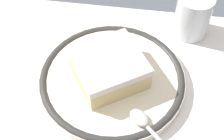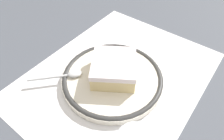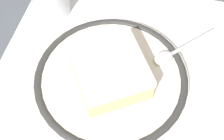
{
  "view_description": "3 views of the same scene",
  "coord_description": "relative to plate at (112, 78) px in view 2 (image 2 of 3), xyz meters",
  "views": [
    {
      "loc": [
        0.06,
        -0.31,
        0.44
      ],
      "look_at": [
        0.02,
        -0.0,
        0.04
      ],
      "focal_mm": 54.06,
      "sensor_mm": 36.0,
      "label": 1
    },
    {
      "loc": [
        0.26,
        0.18,
        0.36
      ],
      "look_at": [
        0.02,
        -0.0,
        0.04
      ],
      "focal_mm": 32.63,
      "sensor_mm": 36.0,
      "label": 2
    },
    {
      "loc": [
        -0.22,
        -0.06,
        0.42
      ],
      "look_at": [
        0.02,
        -0.0,
        0.04
      ],
      "focal_mm": 51.11,
      "sensor_mm": 36.0,
      "label": 3
    }
  ],
  "objects": [
    {
      "name": "placemat",
      "position": [
        -0.02,
        0.0,
        -0.01
      ],
      "size": [
        0.46,
        0.36,
        0.0
      ],
      "primitive_type": "cube",
      "color": "white",
      "rests_on": "ground_plane"
    },
    {
      "name": "ground_plane",
      "position": [
        -0.02,
        0.0,
        -0.01
      ],
      "size": [
        2.4,
        2.4,
        0.0
      ],
      "primitive_type": "plane",
      "color": "#4C515B"
    },
    {
      "name": "plate",
      "position": [
        0.0,
        0.0,
        0.0
      ],
      "size": [
        0.23,
        0.23,
        0.02
      ],
      "color": "silver",
      "rests_on": "placemat"
    },
    {
      "name": "cake_slice",
      "position": [
        -0.0,
        -0.0,
        0.03
      ],
      "size": [
        0.13,
        0.13,
        0.04
      ],
      "color": "beige",
      "rests_on": "plate"
    },
    {
      "name": "spoon",
      "position": [
        0.06,
        -0.08,
        0.01
      ],
      "size": [
        0.1,
        0.09,
        0.01
      ],
      "color": "silver",
      "rests_on": "plate"
    }
  ]
}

